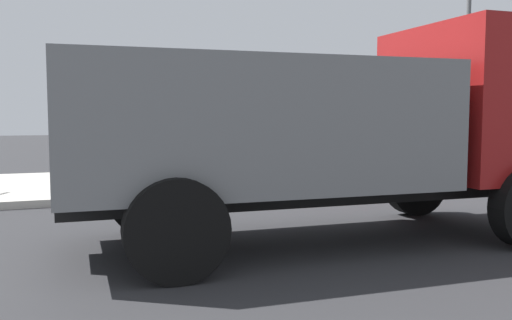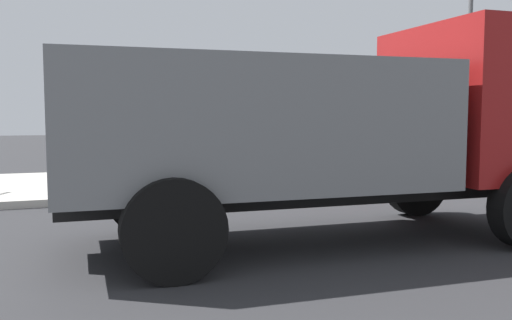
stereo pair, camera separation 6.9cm
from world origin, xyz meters
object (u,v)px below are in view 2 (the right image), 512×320
at_px(street_light_pole, 468,73).
at_px(dump_truck_gray, 339,123).
at_px(loose_tire, 129,165).
at_px(stop_sign, 222,122).
at_px(fire_hydrant, 122,169).

bearing_deg(street_light_pole, dump_truck_gray, -141.88).
bearing_deg(loose_tire, stop_sign, 2.60).
bearing_deg(loose_tire, dump_truck_gray, -63.52).
xyz_separation_m(fire_hydrant, stop_sign, (2.10, -0.46, 1.00)).
distance_m(fire_hydrant, street_light_pole, 9.14).
distance_m(stop_sign, dump_truck_gray, 4.76).
distance_m(loose_tire, dump_truck_gray, 5.29).
relative_size(stop_sign, dump_truck_gray, 0.29).
xyz_separation_m(fire_hydrant, street_light_pole, (8.86, -0.17, 2.25)).
xyz_separation_m(fire_hydrant, loose_tire, (0.11, -0.56, 0.14)).
relative_size(fire_hydrant, loose_tire, 0.71).
distance_m(fire_hydrant, dump_truck_gray, 5.85).
height_order(fire_hydrant, stop_sign, stop_sign).
bearing_deg(dump_truck_gray, loose_tire, 116.48).
distance_m(loose_tire, stop_sign, 2.17).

